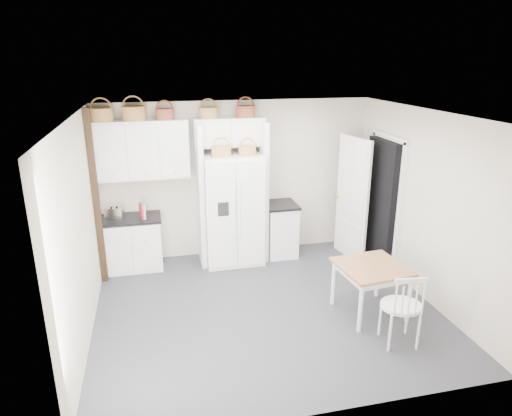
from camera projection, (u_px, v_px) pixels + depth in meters
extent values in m
plane|color=#383A45|center=(266.00, 308.00, 6.21)|extent=(4.50, 4.50, 0.00)
plane|color=white|center=(267.00, 115.00, 5.40)|extent=(4.50, 4.50, 0.00)
plane|color=beige|center=(237.00, 179.00, 7.65)|extent=(4.50, 0.00, 4.50)
plane|color=beige|center=(80.00, 233.00, 5.32)|extent=(0.00, 4.00, 4.00)
plane|color=beige|center=(424.00, 206.00, 6.29)|extent=(0.00, 4.00, 4.00)
cube|color=white|center=(233.00, 209.00, 7.42)|extent=(0.93, 0.75, 1.80)
cube|color=white|center=(133.00, 244.00, 7.28)|extent=(0.89, 0.56, 0.82)
cube|color=white|center=(280.00, 230.00, 7.79)|extent=(0.50, 0.60, 0.87)
cube|color=#9A613E|center=(370.00, 289.00, 6.00)|extent=(0.90, 0.90, 0.69)
cube|color=white|center=(401.00, 306.00, 5.32)|extent=(0.54, 0.50, 0.98)
cube|color=black|center=(131.00, 219.00, 7.14)|extent=(0.93, 0.60, 0.04)
cube|color=black|center=(280.00, 205.00, 7.65)|extent=(0.54, 0.64, 0.04)
cube|color=silver|center=(115.00, 213.00, 7.04)|extent=(0.30, 0.22, 0.19)
cube|color=#AC2530|center=(142.00, 211.00, 7.06)|extent=(0.07, 0.17, 0.24)
cube|color=beige|center=(144.00, 212.00, 7.07)|extent=(0.04, 0.15, 0.22)
cylinder|color=olive|center=(102.00, 115.00, 6.70)|extent=(0.34, 0.34, 0.19)
cylinder|color=olive|center=(134.00, 113.00, 6.79)|extent=(0.35, 0.35, 0.21)
cylinder|color=maroon|center=(165.00, 114.00, 6.90)|extent=(0.28, 0.28, 0.16)
cylinder|color=olive|center=(208.00, 113.00, 7.04)|extent=(0.29, 0.29, 0.17)
cylinder|color=maroon|center=(246.00, 111.00, 7.16)|extent=(0.31, 0.31, 0.18)
cylinder|color=olive|center=(221.00, 151.00, 6.98)|extent=(0.30, 0.30, 0.16)
cylinder|color=olive|center=(247.00, 151.00, 7.07)|extent=(0.27, 0.27, 0.15)
cube|color=white|center=(143.00, 150.00, 6.99)|extent=(1.40, 0.34, 0.90)
cube|color=white|center=(229.00, 132.00, 7.20)|extent=(1.12, 0.34, 0.45)
cube|color=white|center=(200.00, 195.00, 7.28)|extent=(0.08, 0.60, 2.30)
cube|color=white|center=(262.00, 191.00, 7.50)|extent=(0.08, 0.60, 2.30)
cube|color=black|center=(96.00, 199.00, 6.58)|extent=(0.09, 0.09, 2.60)
cube|color=black|center=(382.00, 204.00, 7.28)|extent=(0.18, 0.85, 2.05)
cube|color=white|center=(352.00, 199.00, 7.51)|extent=(0.21, 0.79, 2.05)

